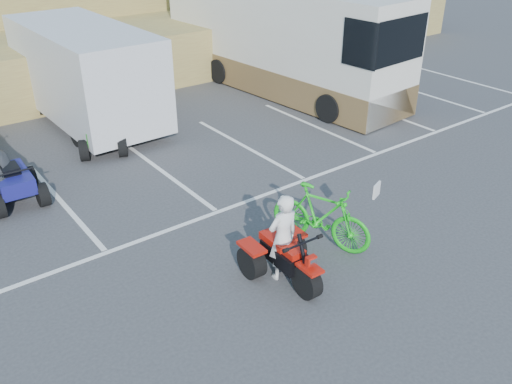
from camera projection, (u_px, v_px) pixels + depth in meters
ground at (284, 261)px, 10.73m from camera, size 100.00×100.00×0.00m
parking_stripes at (210, 176)px, 14.04m from camera, size 28.00×5.16×0.01m
grass_embankment at (30, 43)px, 20.92m from camera, size 40.00×8.50×3.10m
red_trike_atv at (287, 279)px, 10.21m from camera, size 1.34×1.74×1.10m
rider at (283, 237)px, 9.91m from camera, size 0.65×0.44×1.74m
green_dirt_bike at (321, 216)px, 10.98m from camera, size 1.37×2.27×1.32m
cargo_trailer at (85, 72)px, 16.71m from camera, size 2.69×6.49×3.01m
rv_motorhome at (280, 46)px, 19.78m from camera, size 3.44×10.48×3.70m
quad_atv_blue at (18, 202)px, 12.84m from camera, size 1.27×1.66×1.05m
quad_atv_green at (104, 150)px, 15.48m from camera, size 1.79×2.04×1.11m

